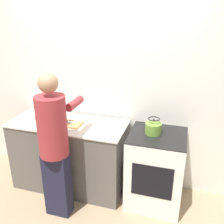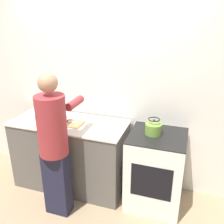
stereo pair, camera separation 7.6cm
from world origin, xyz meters
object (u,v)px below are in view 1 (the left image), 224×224
person (54,143)px  canister_jar (57,114)px  kettle (153,127)px  oven (155,169)px  knife (69,122)px  cutting_board (70,124)px  bowl_prep (33,117)px

person → canister_jar: (-0.27, 0.57, 0.09)m
kettle → person: bearing=-152.1°
oven → knife: bearing=-179.5°
canister_jar → person: bearing=-64.5°
kettle → canister_jar: size_ratio=1.25×
knife → canister_jar: (-0.20, 0.07, 0.05)m
cutting_board → kettle: (1.01, 0.06, 0.07)m
bowl_prep → kettle: bearing=1.2°
cutting_board → canister_jar: bearing=156.3°
bowl_prep → cutting_board: bearing=-2.3°
cutting_board → bowl_prep: (-0.55, 0.02, 0.02)m
cutting_board → knife: knife is taller
knife → cutting_board: bearing=-51.5°
oven → bowl_prep: bowl_prep is taller
person → canister_jar: size_ratio=11.16×
knife → oven: bearing=-9.1°
bowl_prep → knife: bearing=0.9°
oven → bowl_prep: 1.69m
cutting_board → canister_jar: (-0.24, 0.10, 0.07)m
oven → person: person is taller
oven → kettle: (-0.06, 0.02, 0.54)m
canister_jar → kettle: bearing=-2.3°
oven → canister_jar: 1.41m
cutting_board → kettle: 1.01m
oven → cutting_board: bearing=-177.9°
person → cutting_board: person is taller
oven → knife: (-1.10, -0.01, 0.48)m
oven → knife: knife is taller
canister_jar → oven: bearing=-2.9°
knife → canister_jar: canister_jar is taller
oven → cutting_board: 1.17m
knife → bowl_prep: bearing=171.3°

